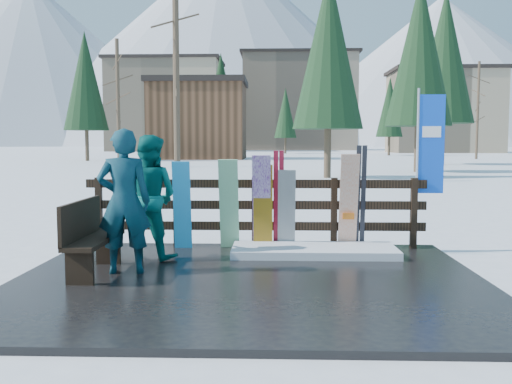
{
  "coord_description": "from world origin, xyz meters",
  "views": [
    {
      "loc": [
        0.33,
        -7.13,
        1.81
      ],
      "look_at": [
        0.06,
        1.0,
        1.1
      ],
      "focal_mm": 40.0,
      "sensor_mm": 36.0,
      "label": 1
    }
  ],
  "objects_px": {
    "snowboard_0": "(182,205)",
    "snowboard_2": "(263,207)",
    "snowboard_5": "(349,202)",
    "person_front": "(124,201)",
    "snowboard_3": "(261,202)",
    "snowboard_4": "(287,210)",
    "bench": "(89,235)",
    "snowboard_1": "(229,204)",
    "person_back": "(149,197)",
    "rental_flag": "(428,150)"
  },
  "relations": [
    {
      "from": "snowboard_1",
      "to": "snowboard_2",
      "type": "xyz_separation_m",
      "value": [
        0.55,
        0.0,
        -0.04
      ]
    },
    {
      "from": "snowboard_4",
      "to": "snowboard_5",
      "type": "xyz_separation_m",
      "value": [
        0.99,
        0.0,
        0.13
      ]
    },
    {
      "from": "snowboard_2",
      "to": "snowboard_3",
      "type": "xyz_separation_m",
      "value": [
        -0.02,
        -0.0,
        0.08
      ]
    },
    {
      "from": "snowboard_1",
      "to": "person_back",
      "type": "xyz_separation_m",
      "value": [
        -1.13,
        -0.75,
        0.19
      ]
    },
    {
      "from": "snowboard_3",
      "to": "person_back",
      "type": "distance_m",
      "value": 1.82
    },
    {
      "from": "snowboard_0",
      "to": "rental_flag",
      "type": "xyz_separation_m",
      "value": [
        3.99,
        0.27,
        0.89
      ]
    },
    {
      "from": "snowboard_2",
      "to": "snowboard_3",
      "type": "height_order",
      "value": "snowboard_3"
    },
    {
      "from": "person_back",
      "to": "snowboard_3",
      "type": "bearing_deg",
      "value": -137.62
    },
    {
      "from": "snowboard_0",
      "to": "snowboard_1",
      "type": "xyz_separation_m",
      "value": [
        0.76,
        0.0,
        0.02
      ]
    },
    {
      "from": "snowboard_2",
      "to": "snowboard_4",
      "type": "distance_m",
      "value": 0.38
    },
    {
      "from": "snowboard_3",
      "to": "person_front",
      "type": "xyz_separation_m",
      "value": [
        -1.77,
        -1.71,
        0.19
      ]
    },
    {
      "from": "bench",
      "to": "rental_flag",
      "type": "height_order",
      "value": "rental_flag"
    },
    {
      "from": "snowboard_5",
      "to": "person_front",
      "type": "bearing_deg",
      "value": -151.63
    },
    {
      "from": "snowboard_5",
      "to": "person_back",
      "type": "distance_m",
      "value": 3.14
    },
    {
      "from": "snowboard_0",
      "to": "snowboard_2",
      "type": "distance_m",
      "value": 1.31
    },
    {
      "from": "bench",
      "to": "snowboard_5",
      "type": "height_order",
      "value": "snowboard_5"
    },
    {
      "from": "snowboard_0",
      "to": "rental_flag",
      "type": "relative_size",
      "value": 0.55
    },
    {
      "from": "snowboard_0",
      "to": "snowboard_3",
      "type": "relative_size",
      "value": 0.91
    },
    {
      "from": "bench",
      "to": "snowboard_3",
      "type": "distance_m",
      "value": 2.86
    },
    {
      "from": "bench",
      "to": "rental_flag",
      "type": "relative_size",
      "value": 0.58
    },
    {
      "from": "snowboard_0",
      "to": "snowboard_4",
      "type": "bearing_deg",
      "value": 0.0
    },
    {
      "from": "snowboard_5",
      "to": "rental_flag",
      "type": "bearing_deg",
      "value": 11.67
    },
    {
      "from": "person_front",
      "to": "snowboard_2",
      "type": "bearing_deg",
      "value": -146.15
    },
    {
      "from": "snowboard_0",
      "to": "snowboard_5",
      "type": "distance_m",
      "value": 2.68
    },
    {
      "from": "snowboard_0",
      "to": "person_front",
      "type": "relative_size",
      "value": 0.75
    },
    {
      "from": "snowboard_3",
      "to": "rental_flag",
      "type": "relative_size",
      "value": 0.61
    },
    {
      "from": "snowboard_1",
      "to": "snowboard_2",
      "type": "relative_size",
      "value": 1.09
    },
    {
      "from": "snowboard_2",
      "to": "snowboard_4",
      "type": "height_order",
      "value": "snowboard_2"
    },
    {
      "from": "snowboard_1",
      "to": "snowboard_3",
      "type": "distance_m",
      "value": 0.53
    },
    {
      "from": "snowboard_2",
      "to": "person_front",
      "type": "xyz_separation_m",
      "value": [
        -1.79,
        -1.71,
        0.27
      ]
    },
    {
      "from": "snowboard_5",
      "to": "person_back",
      "type": "bearing_deg",
      "value": -166.11
    },
    {
      "from": "snowboard_1",
      "to": "person_front",
      "type": "bearing_deg",
      "value": -126.07
    },
    {
      "from": "snowboard_3",
      "to": "snowboard_4",
      "type": "bearing_deg",
      "value": 0.0
    },
    {
      "from": "snowboard_3",
      "to": "person_front",
      "type": "bearing_deg",
      "value": -136.0
    },
    {
      "from": "bench",
      "to": "snowboard_5",
      "type": "relative_size",
      "value": 0.95
    },
    {
      "from": "snowboard_3",
      "to": "rental_flag",
      "type": "bearing_deg",
      "value": 5.71
    },
    {
      "from": "snowboard_1",
      "to": "snowboard_5",
      "type": "distance_m",
      "value": 1.92
    },
    {
      "from": "bench",
      "to": "snowboard_1",
      "type": "distance_m",
      "value": 2.47
    },
    {
      "from": "person_back",
      "to": "snowboard_2",
      "type": "bearing_deg",
      "value": -137.93
    },
    {
      "from": "person_back",
      "to": "bench",
      "type": "bearing_deg",
      "value": 78.48
    },
    {
      "from": "snowboard_1",
      "to": "snowboard_4",
      "type": "bearing_deg",
      "value": -0.0
    },
    {
      "from": "snowboard_4",
      "to": "rental_flag",
      "type": "relative_size",
      "value": 0.51
    },
    {
      "from": "snowboard_4",
      "to": "snowboard_5",
      "type": "relative_size",
      "value": 0.84
    },
    {
      "from": "bench",
      "to": "snowboard_2",
      "type": "relative_size",
      "value": 1.08
    },
    {
      "from": "snowboard_0",
      "to": "snowboard_4",
      "type": "height_order",
      "value": "snowboard_0"
    },
    {
      "from": "snowboard_0",
      "to": "snowboard_2",
      "type": "height_order",
      "value": "snowboard_0"
    },
    {
      "from": "bench",
      "to": "person_back",
      "type": "relative_size",
      "value": 0.82
    },
    {
      "from": "snowboard_1",
      "to": "snowboard_2",
      "type": "bearing_deg",
      "value": 0.0
    },
    {
      "from": "bench",
      "to": "snowboard_4",
      "type": "distance_m",
      "value": 3.18
    },
    {
      "from": "snowboard_3",
      "to": "snowboard_1",
      "type": "bearing_deg",
      "value": 180.0
    }
  ]
}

